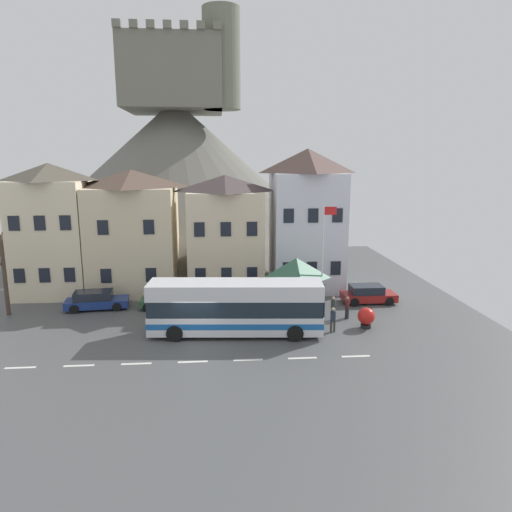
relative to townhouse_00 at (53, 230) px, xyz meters
name	(u,v)px	position (x,y,z in m)	size (l,w,h in m)	color
ground_plane	(195,344)	(11.56, -11.67, -5.24)	(40.00, 60.00, 0.07)	#4E5051
townhouse_00	(53,230)	(0.00, 0.00, 0.00)	(5.48, 5.40, 10.42)	beige
townhouse_01	(134,231)	(6.19, 0.53, -0.26)	(6.73, 6.45, 9.90)	beige
townhouse_02	(225,234)	(13.63, -0.06, -0.47)	(5.99, 5.29, 9.47)	beige
townhouse_03	(306,220)	(20.33, -0.01, 0.56)	(5.68, 5.38, 11.54)	silver
hilltop_castle	(177,172)	(8.32, 18.92, 3.93)	(39.40, 39.40, 26.48)	slate
transit_bus	(236,308)	(14.05, -10.30, -3.52)	(10.83, 3.26, 3.36)	silver
bus_shelter	(296,268)	(18.53, -6.01, -2.09)	(3.60, 3.60, 3.89)	#473D33
parked_car_00	(96,300)	(4.09, -4.45, -4.56)	(4.57, 2.19, 1.34)	navy
parked_car_01	(368,294)	(24.32, -4.52, -4.55)	(4.03, 1.92, 1.35)	maroon
parked_car_02	(166,300)	(9.14, -4.61, -4.58)	(3.89, 1.97, 1.29)	#2D5235
pedestrian_00	(333,307)	(20.71, -8.21, -4.29)	(0.29, 0.29, 1.64)	black
pedestrian_01	(333,318)	(20.17, -10.40, -4.27)	(0.34, 0.34, 1.61)	#38332D
pedestrian_02	(347,307)	(21.77, -7.94, -4.42)	(0.28, 0.36, 1.54)	#2D2D38
public_bench	(262,298)	(16.27, -4.32, -4.75)	(1.44, 0.48, 0.87)	brown
flagpole	(324,252)	(20.38, -6.38, -0.84)	(0.95, 0.10, 7.59)	silver
harbour_buoy	(366,317)	(22.49, -9.87, -4.46)	(1.11, 1.11, 1.36)	black
bare_tree_00	(4,274)	(-1.76, -5.24, -2.24)	(1.07, 2.10, 5.71)	#47382D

